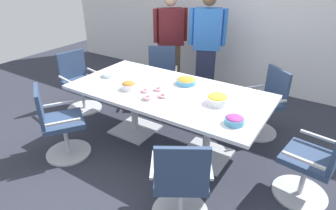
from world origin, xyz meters
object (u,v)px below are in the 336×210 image
(plate_stack, at_px, (110,75))
(person_standing_0, at_px, (170,41))
(office_chair_0, at_px, (59,126))
(snack_bowl_candy_mix, at_px, (234,120))
(office_chair_4, at_px, (161,79))
(snack_bowl_chips_yellow, at_px, (218,99))
(office_chair_1, at_px, (181,185))
(office_chair_2, at_px, (314,165))
(donut_platter, at_px, (153,94))
(snack_bowl_pretzels, at_px, (129,85))
(conference_table, at_px, (168,100))
(office_chair_5, at_px, (80,85))
(snack_bowl_chips_orange, at_px, (186,81))
(office_chair_3, at_px, (264,106))
(person_standing_1, at_px, (207,44))

(plate_stack, bearing_deg, person_standing_0, 92.46)
(office_chair_0, relative_size, plate_stack, 4.57)
(person_standing_0, xyz_separation_m, snack_bowl_candy_mix, (1.94, -1.93, -0.07))
(office_chair_0, height_order, office_chair_4, same)
(snack_bowl_chips_yellow, bearing_deg, office_chair_1, -83.06)
(snack_bowl_chips_yellow, bearing_deg, plate_stack, -179.05)
(office_chair_2, relative_size, snack_bowl_chips_yellow, 3.73)
(plate_stack, bearing_deg, donut_platter, -12.10)
(office_chair_0, bearing_deg, snack_bowl_candy_mix, 51.56)
(snack_bowl_candy_mix, bearing_deg, office_chair_0, -162.36)
(snack_bowl_candy_mix, bearing_deg, office_chair_1, -106.02)
(snack_bowl_chips_yellow, xyz_separation_m, snack_bowl_pretzels, (-1.07, -0.22, -0.01))
(conference_table, bearing_deg, office_chair_0, -135.56)
(office_chair_5, xyz_separation_m, snack_bowl_pretzels, (1.28, -0.30, 0.39))
(snack_bowl_chips_yellow, bearing_deg, snack_bowl_chips_orange, 151.98)
(office_chair_2, bearing_deg, office_chair_4, 75.12)
(office_chair_1, bearing_deg, donut_platter, 105.78)
(snack_bowl_chips_orange, bearing_deg, office_chair_3, 36.15)
(office_chair_0, relative_size, donut_platter, 2.50)
(office_chair_0, relative_size, office_chair_5, 1.00)
(person_standing_0, distance_m, person_standing_1, 0.71)
(office_chair_4, distance_m, person_standing_1, 0.95)
(office_chair_0, height_order, snack_bowl_pretzels, office_chair_0)
(office_chair_4, relative_size, person_standing_1, 0.52)
(conference_table, height_order, person_standing_1, person_standing_1)
(conference_table, distance_m, snack_bowl_pretzels, 0.51)
(office_chair_2, height_order, office_chair_3, same)
(plate_stack, bearing_deg, office_chair_2, -0.79)
(office_chair_5, bearing_deg, office_chair_4, 145.63)
(person_standing_0, bearing_deg, donut_platter, 71.07)
(plate_stack, bearing_deg, office_chair_5, 172.17)
(office_chair_4, distance_m, office_chair_5, 1.31)
(office_chair_0, xyz_separation_m, snack_bowl_chips_orange, (1.02, 1.21, 0.39))
(office_chair_4, relative_size, office_chair_5, 1.00)
(office_chair_5, bearing_deg, office_chair_0, 48.75)
(person_standing_1, relative_size, snack_bowl_candy_mix, 9.08)
(office_chair_5, distance_m, donut_platter, 1.70)
(office_chair_0, relative_size, person_standing_1, 0.52)
(office_chair_2, relative_size, donut_platter, 2.50)
(office_chair_0, relative_size, office_chair_4, 1.00)
(office_chair_0, distance_m, snack_bowl_candy_mix, 2.03)
(snack_bowl_chips_yellow, height_order, plate_stack, snack_bowl_chips_yellow)
(office_chair_2, relative_size, snack_bowl_candy_mix, 4.76)
(office_chair_0, bearing_deg, office_chair_1, 31.76)
(donut_platter, relative_size, plate_stack, 1.83)
(person_standing_0, bearing_deg, office_chair_5, 19.52)
(office_chair_4, bearing_deg, office_chair_0, 55.24)
(snack_bowl_candy_mix, distance_m, snack_bowl_pretzels, 1.38)
(office_chair_1, height_order, office_chair_2, same)
(office_chair_1, relative_size, office_chair_4, 1.00)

